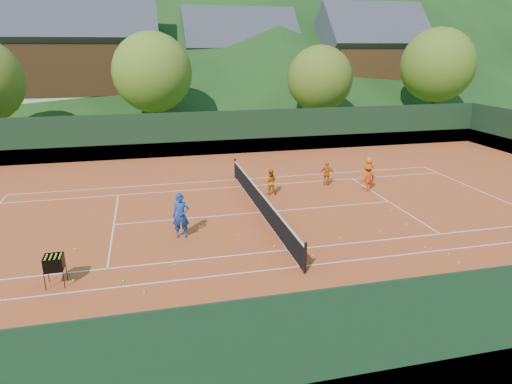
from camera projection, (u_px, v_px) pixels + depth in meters
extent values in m
plane|color=#2E4C17|center=(261.00, 213.00, 20.67)|extent=(400.00, 400.00, 0.00)
cube|color=#C54A1F|center=(261.00, 213.00, 20.66)|extent=(40.00, 24.00, 0.02)
imported|color=#163D95|center=(181.00, 216.00, 17.69)|extent=(0.71, 0.52, 1.80)
imported|color=orange|center=(270.00, 182.00, 22.94)|extent=(0.74, 0.63, 1.33)
imported|color=orange|center=(327.00, 174.00, 24.47)|extent=(0.82, 0.57, 1.30)
imported|color=orange|center=(369.00, 170.00, 25.11)|extent=(0.78, 0.62, 1.40)
imported|color=#CB4412|center=(368.00, 178.00, 23.47)|extent=(1.05, 0.80, 1.45)
sphere|color=#D0E025|center=(425.00, 248.00, 16.97)|extent=(0.07, 0.07, 0.07)
sphere|color=#D0E025|center=(76.00, 249.00, 16.82)|extent=(0.07, 0.07, 0.07)
sphere|color=#D0E025|center=(459.00, 263.00, 15.77)|extent=(0.07, 0.07, 0.07)
sphere|color=#D0E025|center=(405.00, 255.00, 16.37)|extent=(0.07, 0.07, 0.07)
sphere|color=#D0E025|center=(429.00, 280.00, 14.59)|extent=(0.07, 0.07, 0.07)
sphere|color=#D0E025|center=(123.00, 281.00, 14.55)|extent=(0.07, 0.07, 0.07)
sphere|color=#D0E025|center=(391.00, 211.00, 20.72)|extent=(0.07, 0.07, 0.07)
sphere|color=#D0E025|center=(406.00, 224.00, 19.19)|extent=(0.07, 0.07, 0.07)
sphere|color=#D0E025|center=(175.00, 265.00, 15.64)|extent=(0.07, 0.07, 0.07)
sphere|color=#D0E025|center=(142.00, 366.00, 10.69)|extent=(0.07, 0.07, 0.07)
sphere|color=#D0E025|center=(199.00, 226.00, 18.97)|extent=(0.07, 0.07, 0.07)
sphere|color=#D0E025|center=(449.00, 254.00, 16.43)|extent=(0.07, 0.07, 0.07)
sphere|color=#D0E025|center=(304.00, 225.00, 19.13)|extent=(0.07, 0.07, 0.07)
sphere|color=#D0E025|center=(239.00, 235.00, 18.13)|extent=(0.07, 0.07, 0.07)
sphere|color=#D0E025|center=(145.00, 293.00, 13.86)|extent=(0.07, 0.07, 0.07)
sphere|color=#D0E025|center=(379.00, 232.00, 18.38)|extent=(0.07, 0.07, 0.07)
sphere|color=#D0E025|center=(275.00, 246.00, 17.08)|extent=(0.07, 0.07, 0.07)
sphere|color=#D0E025|center=(175.00, 309.00, 13.02)|extent=(0.07, 0.07, 0.07)
sphere|color=#D0E025|center=(340.00, 238.00, 17.82)|extent=(0.07, 0.07, 0.07)
sphere|color=#D0E025|center=(69.00, 273.00, 15.04)|extent=(0.07, 0.07, 0.07)
sphere|color=#D0E025|center=(313.00, 255.00, 16.33)|extent=(0.07, 0.07, 0.07)
sphere|color=#D0E025|center=(389.00, 320.00, 12.46)|extent=(0.07, 0.07, 0.07)
sphere|color=#D0E025|center=(439.00, 306.00, 13.13)|extent=(0.07, 0.07, 0.07)
sphere|color=#D0E025|center=(74.00, 280.00, 14.61)|extent=(0.07, 0.07, 0.07)
sphere|color=#D0E025|center=(230.00, 314.00, 12.76)|extent=(0.07, 0.07, 0.07)
sphere|color=#D0E025|center=(402.00, 282.00, 14.51)|extent=(0.07, 0.07, 0.07)
cube|color=white|center=(486.00, 193.00, 23.31)|extent=(0.06, 10.97, 0.00)
cube|color=white|center=(300.00, 266.00, 15.58)|extent=(23.77, 0.06, 0.00)
cube|color=white|center=(237.00, 180.00, 25.74)|extent=(23.77, 0.06, 0.00)
cube|color=white|center=(288.00, 250.00, 16.85)|extent=(23.77, 0.06, 0.00)
cube|color=white|center=(242.00, 186.00, 24.47)|extent=(23.77, 0.06, 0.00)
cube|color=white|center=(114.00, 225.00, 19.23)|extent=(0.06, 8.23, 0.00)
cube|color=white|center=(389.00, 202.00, 22.09)|extent=(0.06, 8.23, 0.00)
cube|color=white|center=(261.00, 212.00, 20.66)|extent=(12.80, 0.06, 0.00)
cube|color=white|center=(261.00, 212.00, 20.66)|extent=(0.06, 10.97, 0.00)
cube|color=black|center=(261.00, 203.00, 20.52)|extent=(0.03, 11.97, 0.90)
cube|color=white|center=(261.00, 193.00, 20.38)|extent=(0.05, 11.97, 0.06)
cylinder|color=black|center=(305.00, 258.00, 14.95)|extent=(0.10, 0.10, 1.10)
cylinder|color=black|center=(235.00, 168.00, 26.03)|extent=(0.10, 0.10, 1.10)
cube|color=black|center=(218.00, 133.00, 31.31)|extent=(40.00, 0.05, 3.00)
cube|color=#175326|center=(219.00, 147.00, 31.62)|extent=(40.40, 0.05, 1.00)
cube|color=black|center=(407.00, 345.00, 9.09)|extent=(40.00, 0.05, 3.00)
cylinder|color=black|center=(45.00, 282.00, 13.98)|extent=(0.02, 0.02, 0.55)
cylinder|color=black|center=(64.00, 280.00, 14.11)|extent=(0.02, 0.02, 0.55)
cylinder|color=black|center=(48.00, 274.00, 14.49)|extent=(0.02, 0.02, 0.55)
cylinder|color=black|center=(67.00, 272.00, 14.62)|extent=(0.02, 0.02, 0.55)
cube|color=black|center=(55.00, 269.00, 14.22)|extent=(0.55, 0.55, 0.02)
cube|color=black|center=(52.00, 267.00, 13.89)|extent=(0.55, 0.02, 0.45)
cube|color=black|center=(55.00, 259.00, 14.40)|extent=(0.55, 0.02, 0.45)
cube|color=black|center=(44.00, 264.00, 14.09)|extent=(0.02, 0.55, 0.45)
cube|color=black|center=(63.00, 262.00, 14.21)|extent=(0.02, 0.55, 0.45)
sphere|color=#CCE526|center=(45.00, 261.00, 13.85)|extent=(0.07, 0.07, 0.07)
sphere|color=#CCE526|center=(45.00, 259.00, 13.98)|extent=(0.07, 0.07, 0.07)
sphere|color=#CCE526|center=(46.00, 257.00, 14.11)|extent=(0.07, 0.07, 0.07)
sphere|color=#CCE526|center=(47.00, 255.00, 14.23)|extent=(0.07, 0.07, 0.07)
sphere|color=#CCE526|center=(49.00, 260.00, 13.88)|extent=(0.07, 0.07, 0.07)
sphere|color=#CCE526|center=(50.00, 258.00, 14.01)|extent=(0.07, 0.07, 0.07)
sphere|color=#CCE526|center=(51.00, 256.00, 14.14)|extent=(0.07, 0.07, 0.07)
sphere|color=#CCE526|center=(52.00, 254.00, 14.26)|extent=(0.07, 0.07, 0.07)
sphere|color=#CCE526|center=(54.00, 260.00, 13.91)|extent=(0.07, 0.07, 0.07)
sphere|color=#CCE526|center=(55.00, 258.00, 14.04)|extent=(0.07, 0.07, 0.07)
sphere|color=#CCE526|center=(56.00, 256.00, 14.17)|extent=(0.07, 0.07, 0.07)
sphere|color=#CCE526|center=(56.00, 254.00, 14.29)|extent=(0.07, 0.07, 0.07)
sphere|color=#CCE526|center=(59.00, 259.00, 13.95)|extent=(0.07, 0.07, 0.07)
sphere|color=#CCE526|center=(60.00, 257.00, 14.07)|extent=(0.07, 0.07, 0.07)
sphere|color=#CCE526|center=(60.00, 255.00, 14.20)|extent=(0.07, 0.07, 0.07)
sphere|color=#CCE526|center=(61.00, 254.00, 14.32)|extent=(0.07, 0.07, 0.07)
cube|color=beige|center=(92.00, 106.00, 45.77)|extent=(12.00, 9.00, 2.88)
cube|color=#331D0E|center=(87.00, 69.00, 44.65)|extent=(12.24, 9.18, 4.48)
cube|color=#3E3E45|center=(84.00, 38.00, 43.78)|extent=(13.80, 9.93, 9.93)
cube|color=beige|center=(240.00, 100.00, 53.10)|extent=(11.00, 8.00, 2.52)
cube|color=#331C0E|center=(239.00, 71.00, 52.12)|extent=(11.22, 8.16, 3.92)
cube|color=#3F3F46|center=(239.00, 48.00, 51.34)|extent=(12.65, 8.82, 8.82)
cube|color=beige|center=(365.00, 100.00, 52.49)|extent=(10.00, 8.00, 2.70)
cube|color=#3B2210|center=(368.00, 69.00, 51.44)|extent=(10.20, 8.16, 4.20)
cube|color=#414048|center=(370.00, 43.00, 50.62)|extent=(11.50, 8.82, 8.82)
cylinder|color=#3C2918|center=(155.00, 119.00, 37.85)|extent=(0.36, 0.36, 2.88)
sphere|color=#4C7A20|center=(152.00, 72.00, 36.71)|extent=(6.40, 6.40, 6.40)
cylinder|color=#412A1A|center=(318.00, 117.00, 40.11)|extent=(0.36, 0.36, 2.52)
sphere|color=#4A6B1C|center=(320.00, 79.00, 39.10)|extent=(5.60, 5.60, 5.60)
cylinder|color=#3F2919|center=(432.00, 108.00, 43.63)|extent=(0.36, 0.36, 3.06)
sphere|color=#476D1D|center=(438.00, 65.00, 42.41)|extent=(6.80, 6.80, 6.80)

